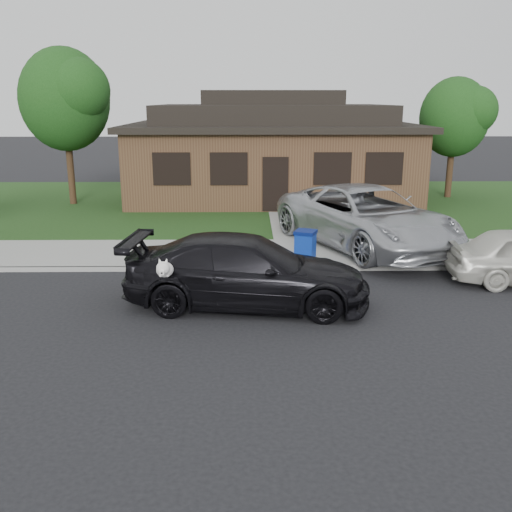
{
  "coord_description": "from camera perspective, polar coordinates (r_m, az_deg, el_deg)",
  "views": [
    {
      "loc": [
        2.96,
        -11.06,
        4.43
      ],
      "look_at": [
        3.12,
        0.98,
        1.1
      ],
      "focal_mm": 40.0,
      "sensor_mm": 36.0,
      "label": 1
    }
  ],
  "objects": [
    {
      "name": "house",
      "position": [
        26.18,
        1.56,
        10.41
      ],
      "size": [
        12.6,
        8.6,
        4.65
      ],
      "color": "#422B1C",
      "rests_on": "ground"
    },
    {
      "name": "sedan",
      "position": [
        12.48,
        -0.94,
        -1.56
      ],
      "size": [
        5.55,
        2.82,
        1.55
      ],
      "rotation": [
        0.0,
        0.0,
        1.46
      ],
      "color": "black",
      "rests_on": "ground"
    },
    {
      "name": "sidewalk",
      "position": [
        16.91,
        -10.81,
        0.19
      ],
      "size": [
        60.0,
        3.0,
        0.12
      ],
      "primitive_type": "cube",
      "color": "gray",
      "rests_on": "ground"
    },
    {
      "name": "tree_1",
      "position": [
        27.07,
        19.6,
        13.07
      ],
      "size": [
        3.15,
        3.0,
        5.25
      ],
      "color": "#332114",
      "rests_on": "ground"
    },
    {
      "name": "curb",
      "position": [
        15.49,
        -11.74,
        -1.27
      ],
      "size": [
        60.0,
        0.12,
        0.12
      ],
      "primitive_type": "cube",
      "color": "gray",
      "rests_on": "ground"
    },
    {
      "name": "ground",
      "position": [
        12.28,
        -14.74,
        -6.23
      ],
      "size": [
        120.0,
        120.0,
        0.0
      ],
      "primitive_type": "plane",
      "color": "black",
      "rests_on": "ground"
    },
    {
      "name": "minivan",
      "position": [
        17.26,
        10.94,
        3.84
      ],
      "size": [
        5.43,
        7.12,
        1.8
      ],
      "primitive_type": "imported",
      "rotation": [
        0.0,
        0.0,
        0.43
      ],
      "color": "#AFB1B7",
      "rests_on": "driveway"
    },
    {
      "name": "driveway",
      "position": [
        21.72,
        7.33,
        3.74
      ],
      "size": [
        4.5,
        13.0,
        0.14
      ],
      "primitive_type": "cube",
      "color": "gray",
      "rests_on": "ground"
    },
    {
      "name": "recycling_bin",
      "position": [
        15.49,
        4.95,
        0.97
      ],
      "size": [
        0.69,
        0.69,
        0.89
      ],
      "rotation": [
        0.0,
        0.0,
        -0.37
      ],
      "color": "#0E309F",
      "rests_on": "sidewalk"
    },
    {
      "name": "tree_0",
      "position": [
        25.03,
        -18.32,
        14.81
      ],
      "size": [
        3.78,
        3.6,
        6.34
      ],
      "color": "#332114",
      "rests_on": "ground"
    },
    {
      "name": "lawn",
      "position": [
        24.63,
        -7.67,
        5.1
      ],
      "size": [
        60.0,
        13.0,
        0.13
      ],
      "primitive_type": "cube",
      "color": "#193814",
      "rests_on": "ground"
    }
  ]
}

